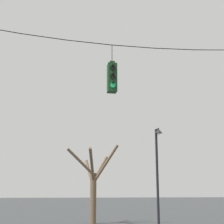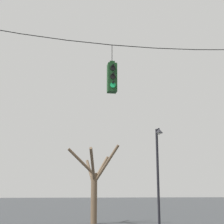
{
  "view_description": "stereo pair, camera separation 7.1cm",
  "coord_description": "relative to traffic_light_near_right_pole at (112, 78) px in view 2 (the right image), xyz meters",
  "views": [
    {
      "loc": [
        -2.99,
        -11.87,
        1.72
      ],
      "look_at": [
        -0.83,
        0.15,
        4.58
      ],
      "focal_mm": 55.0,
      "sensor_mm": 36.0,
      "label": 1
    },
    {
      "loc": [
        -2.92,
        -11.89,
        1.72
      ],
      "look_at": [
        -0.83,
        0.15,
        4.58
      ],
      "focal_mm": 55.0,
      "sensor_mm": 36.0,
      "label": 2
    }
  ],
  "objects": [
    {
      "name": "span_wire",
      "position": [
        0.83,
        0.0,
        1.44
      ],
      "size": [
        11.89,
        0.03,
        0.39
      ],
      "color": "black"
    },
    {
      "name": "traffic_light_near_right_pole",
      "position": [
        0.0,
        0.0,
        0.0
      ],
      "size": [
        0.34,
        0.58,
        1.89
      ],
      "color": "#143819"
    },
    {
      "name": "bare_tree",
      "position": [
        0.32,
        7.76,
        -3.72
      ],
      "size": [
        2.96,
        3.43,
        4.37
      ],
      "color": "brown",
      "rests_on": "ground_plane"
    },
    {
      "name": "street_lamp",
      "position": [
        2.98,
        4.04,
        -2.74
      ],
      "size": [
        0.37,
        0.65,
        4.79
      ],
      "color": "black",
      "rests_on": "ground_plane"
    }
  ]
}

